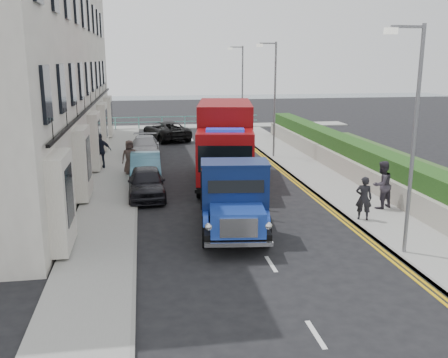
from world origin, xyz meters
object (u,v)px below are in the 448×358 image
lamp_near (411,129)px  lamp_mid (273,93)px  pedestrian_east_near (364,198)px  parked_car_front (146,182)px  lamp_far (241,85)px  red_lorry (225,141)px  bedford_lorry (234,203)px

lamp_near → lamp_mid: size_ratio=1.00×
pedestrian_east_near → lamp_mid: bearing=-68.1°
parked_car_front → lamp_near: bearing=-47.2°
lamp_near → lamp_mid: (0.00, 16.00, 0.00)m
parked_car_front → lamp_far: bearing=65.6°
red_lorry → pedestrian_east_near: (4.09, -7.13, -1.13)m
lamp_near → lamp_mid: same height
lamp_mid → lamp_far: bearing=90.0°
lamp_far → bedford_lorry: 24.13m
bedford_lorry → parked_car_front: (-2.93, 5.62, -0.55)m
parked_car_front → lamp_mid: bearing=44.4°
red_lorry → lamp_far: bearing=85.4°
bedford_lorry → parked_car_front: bearing=124.4°
lamp_near → red_lorry: size_ratio=0.90×
bedford_lorry → parked_car_front: 6.37m
bedford_lorry → red_lorry: 7.99m
bedford_lorry → parked_car_front: size_ratio=1.47×
lamp_far → parked_car_front: bearing=-113.5°
red_lorry → parked_car_front: (-3.91, -2.26, -1.40)m
lamp_mid → bedford_lorry: (-4.84, -13.47, -2.77)m
lamp_near → parked_car_front: (-7.78, 8.15, -3.32)m
lamp_far → red_lorry: bearing=-103.9°
lamp_far → parked_car_front: (-7.78, -17.85, -3.32)m
lamp_mid → lamp_far: size_ratio=1.00×
red_lorry → parked_car_front: size_ratio=1.95×
bedford_lorry → lamp_near: bearing=-20.7°
lamp_mid → pedestrian_east_near: size_ratio=4.22×
lamp_far → bedford_lorry: lamp_far is taller
lamp_near → lamp_mid: bearing=90.0°
lamp_far → bedford_lorry: size_ratio=1.20×
lamp_mid → red_lorry: (-3.86, -5.59, -1.92)m
pedestrian_east_near → lamp_far: bearing=-68.6°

